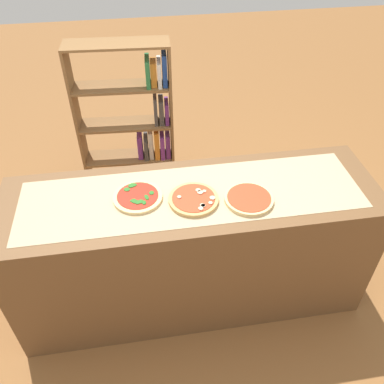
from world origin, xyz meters
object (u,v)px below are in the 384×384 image
object	(u,v)px
pizza_spinach_0	(138,197)
pizza_mushroom_1	(194,199)
bookshelf	(139,126)
pizza_plain_2	(249,199)

from	to	relation	value
pizza_spinach_0	pizza_mushroom_1	xyz separation A→B (m)	(0.30, -0.07, 0.00)
pizza_mushroom_1	bookshelf	distance (m)	1.32
pizza_spinach_0	pizza_plain_2	size ratio (longest dim) A/B	1.02
pizza_plain_2	bookshelf	distance (m)	1.44
pizza_spinach_0	pizza_mushroom_1	world-z (taller)	pizza_mushroom_1
pizza_spinach_0	pizza_plain_2	bearing A→B (deg)	-10.64
pizza_spinach_0	bookshelf	xyz separation A→B (m)	(0.05, 1.19, -0.28)
pizza_spinach_0	pizza_mushroom_1	size ratio (longest dim) A/B	0.99
pizza_mushroom_1	pizza_plain_2	size ratio (longest dim) A/B	1.02
pizza_spinach_0	bookshelf	world-z (taller)	bookshelf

